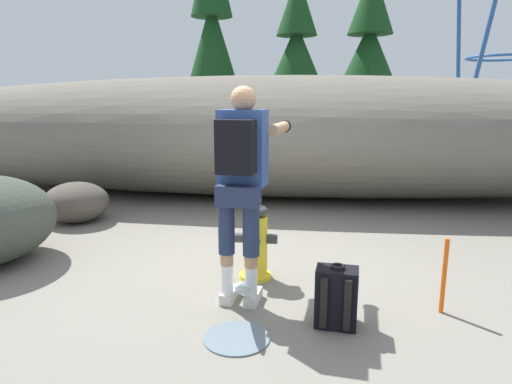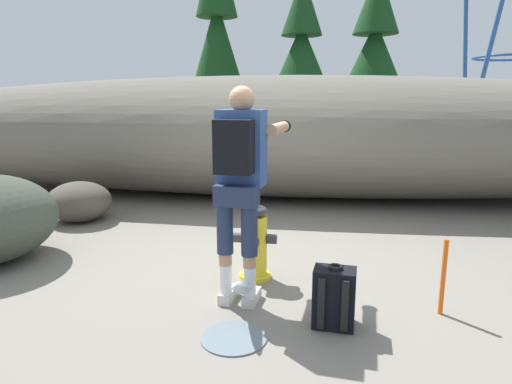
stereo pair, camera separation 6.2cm
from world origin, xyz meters
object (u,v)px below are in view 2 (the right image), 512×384
fire_hydrant (255,243)px  utility_worker (241,168)px  survey_stake (443,277)px  spare_backpack (334,298)px  boulder_mid (79,201)px

fire_hydrant → utility_worker: 0.87m
fire_hydrant → survey_stake: 1.59m
fire_hydrant → utility_worker: (-0.05, -0.43, 0.75)m
spare_backpack → survey_stake: 0.88m
spare_backpack → boulder_mid: boulder_mid is taller
spare_backpack → boulder_mid: (-3.32, 2.40, 0.05)m
fire_hydrant → boulder_mid: fire_hydrant is taller
fire_hydrant → survey_stake: (1.51, -0.49, -0.04)m
utility_worker → survey_stake: bearing=-85.5°
spare_backpack → survey_stake: (0.83, 0.29, 0.08)m
fire_hydrant → spare_backpack: fire_hydrant is taller
fire_hydrant → boulder_mid: bearing=148.4°
fire_hydrant → utility_worker: bearing=-96.7°
fire_hydrant → spare_backpack: size_ratio=1.58×
fire_hydrant → spare_backpack: bearing=-48.8°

